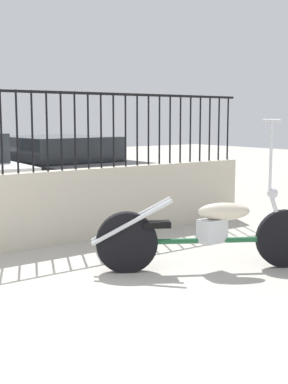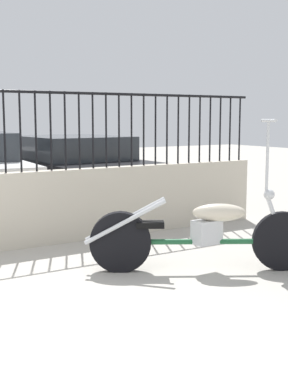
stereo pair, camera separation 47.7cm
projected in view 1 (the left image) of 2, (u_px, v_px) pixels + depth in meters
motorcycle_green at (197, 232)px, 5.44m from camera, size 2.05×1.29×1.54m
car_black at (51, 168)px, 9.77m from camera, size 1.98×4.22×1.22m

